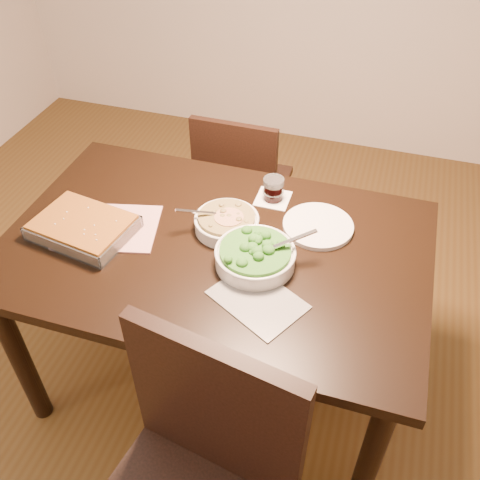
# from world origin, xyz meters

# --- Properties ---
(ground) EXTENTS (4.00, 4.00, 0.00)m
(ground) POSITION_xyz_m (0.00, 0.00, 0.00)
(ground) COLOR #4E3416
(ground) RESTS_ON ground
(table) EXTENTS (1.40, 0.90, 0.75)m
(table) POSITION_xyz_m (0.00, 0.00, 0.65)
(table) COLOR black
(table) RESTS_ON ground
(magazine_a) EXTENTS (0.38, 0.32, 0.01)m
(magazine_a) POSITION_xyz_m (-0.37, -0.03, 0.75)
(magazine_a) COLOR #A52F3E
(magazine_a) RESTS_ON table
(magazine_b) EXTENTS (0.32, 0.29, 0.00)m
(magazine_b) POSITION_xyz_m (0.20, -0.20, 0.75)
(magazine_b) COLOR #25262C
(magazine_b) RESTS_ON table
(coaster) EXTENTS (0.12, 0.12, 0.00)m
(coaster) POSITION_xyz_m (0.12, 0.29, 0.75)
(coaster) COLOR white
(coaster) RESTS_ON table
(stew_bowl) EXTENTS (0.23, 0.22, 0.09)m
(stew_bowl) POSITION_xyz_m (0.01, 0.09, 0.78)
(stew_bowl) COLOR silver
(stew_bowl) RESTS_ON table
(broccoli_bowl) EXTENTS (0.27, 0.26, 0.10)m
(broccoli_bowl) POSITION_xyz_m (0.15, -0.05, 0.78)
(broccoli_bowl) COLOR silver
(broccoli_bowl) RESTS_ON table
(baking_dish) EXTENTS (0.35, 0.28, 0.06)m
(baking_dish) POSITION_xyz_m (-0.44, -0.08, 0.78)
(baking_dish) COLOR silver
(baking_dish) RESTS_ON table
(wine_tumbler) EXTENTS (0.07, 0.07, 0.08)m
(wine_tumbler) POSITION_xyz_m (0.12, 0.29, 0.80)
(wine_tumbler) COLOR black
(wine_tumbler) RESTS_ON coaster
(dinner_plate) EXTENTS (0.24, 0.24, 0.02)m
(dinner_plate) POSITION_xyz_m (0.31, 0.18, 0.76)
(dinner_plate) COLOR silver
(dinner_plate) RESTS_ON table
(chair_far) EXTENTS (0.39, 0.39, 0.82)m
(chair_far) POSITION_xyz_m (-0.14, 0.75, 0.46)
(chair_far) COLOR black
(chair_far) RESTS_ON ground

